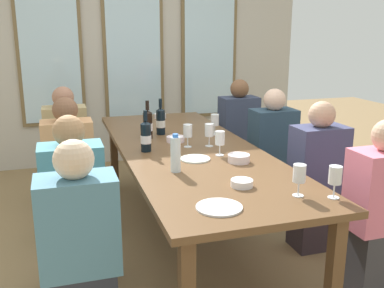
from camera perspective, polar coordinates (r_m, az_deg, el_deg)
The scene contains 27 objects.
ground_plane at distance 3.55m, azimuth -0.40°, elevation -12.12°, with size 12.00×12.00×0.00m, color olive.
back_wall_with_windows at distance 5.42m, azimuth -7.67°, elevation 12.94°, with size 4.19×0.10×2.90m.
dining_table at distance 3.30m, azimuth -0.42°, elevation -1.52°, with size 0.99×2.78×0.74m.
white_plate_0 at distance 2.99m, azimuth 0.42°, elevation -1.93°, with size 0.21×0.21×0.01m, color white.
white_plate_1 at distance 2.20m, azimuth 3.53°, elevation -8.18°, with size 0.23×0.23×0.01m, color white.
wine_bottle_0 at distance 3.18m, azimuth -5.99°, elevation 1.02°, with size 0.08×0.08×0.30m.
wine_bottle_1 at distance 3.56m, azimuth -5.76°, elevation 2.57°, with size 0.08×0.08×0.31m.
wine_bottle_2 at distance 3.69m, azimuth -4.08°, elevation 2.99°, with size 0.08×0.08×0.30m.
tasting_bowl_0 at distance 2.94m, azimuth 6.07°, elevation -1.86°, with size 0.15×0.15×0.05m, color white.
tasting_bowl_1 at distance 3.46m, azimuth -2.15°, elevation 0.65°, with size 0.14×0.14×0.04m, color white.
tasting_bowl_2 at distance 4.39m, azimuth -4.13°, elevation 3.65°, with size 0.11×0.11×0.05m, color white.
tasting_bowl_3 at distance 2.50m, azimuth 6.47°, elevation -5.05°, with size 0.13×0.13×0.04m, color white.
water_bottle at distance 2.71m, azimuth -2.14°, elevation -1.30°, with size 0.06×0.06×0.24m.
wine_glass_0 at distance 2.38m, azimuth 13.73°, elevation -3.91°, with size 0.07×0.07×0.17m.
wine_glass_1 at distance 3.30m, azimuth 2.24°, elevation 1.68°, with size 0.07×0.07×0.17m.
wine_glass_2 at distance 3.68m, azimuth 2.96°, elevation 3.00°, with size 0.07×0.07×0.17m.
wine_glass_3 at distance 3.28m, azimuth -0.52°, elevation 1.67°, with size 0.07×0.07×0.17m.
wine_glass_4 at distance 3.06m, azimuth 3.63°, elevation 0.62°, with size 0.07×0.07×0.17m.
wine_glass_5 at distance 2.40m, azimuth 18.06°, elevation -3.95°, with size 0.07×0.07×0.17m.
seated_person_0 at distance 2.85m, azimuth -15.00°, elevation -7.98°, with size 0.38×0.24×1.11m.
seated_person_1 at distance 3.36m, azimuth 15.88°, elevation -4.55°, with size 0.38×0.24×1.11m.
seated_person_2 at distance 2.28m, azimuth -14.25°, elevation -13.82°, with size 0.38×0.24×1.11m.
seated_person_3 at distance 2.86m, azimuth 23.10°, elevation -8.56°, with size 0.38×0.24×1.11m.
seated_person_4 at distance 4.18m, azimuth -15.89°, elevation -0.79°, with size 0.38×0.24×1.11m.
seated_person_5 at distance 4.60m, azimuth 6.01°, elevation 1.09°, with size 0.38×0.24×1.11m.
seated_person_6 at distance 3.54m, azimuth -15.55°, elevation -3.51°, with size 0.38×0.24×1.11m.
seated_person_7 at distance 3.94m, azimuth 10.32°, elevation -1.38°, with size 0.38×0.24×1.11m.
Camera 1 is at (-0.91, -3.03, 1.60)m, focal length 41.19 mm.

